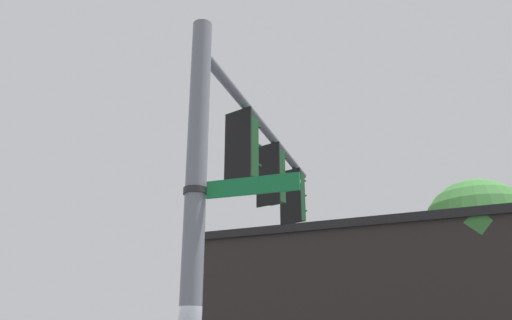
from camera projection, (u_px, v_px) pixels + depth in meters
name	position (u px, v px, depth m)	size (l,w,h in m)	color
signal_pole	(193.00, 248.00, 6.05)	(0.27, 0.27, 6.35)	slate
mast_arm	(266.00, 131.00, 9.58)	(0.16, 0.16, 5.84)	slate
traffic_light_nearest_pole	(245.00, 148.00, 8.28)	(0.54, 0.49, 1.31)	black
traffic_light_mid_inner	(274.00, 176.00, 9.72)	(0.54, 0.49, 1.31)	black
traffic_light_mid_outer	(295.00, 198.00, 11.15)	(0.54, 0.49, 1.31)	black
street_name_sign	(224.00, 189.00, 6.18)	(1.43, 0.61, 0.22)	#147238
storefront_building	(395.00, 315.00, 18.68)	(14.82, 9.90, 6.12)	#282321
tree_by_storefront	(480.00, 234.00, 17.19)	(3.69, 3.69, 7.50)	#4C3823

